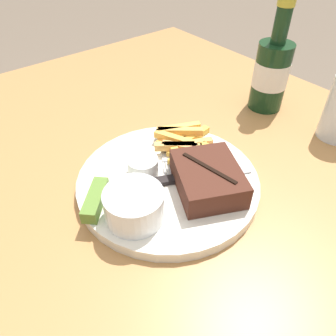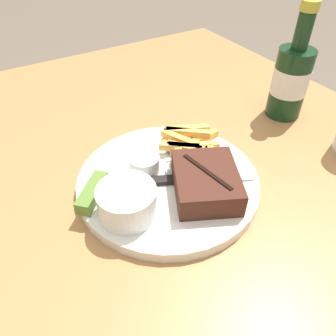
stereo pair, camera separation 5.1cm
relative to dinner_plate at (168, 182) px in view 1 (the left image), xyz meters
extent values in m
cube|color=#A87542|center=(0.00, 0.00, -0.03)|extent=(1.18, 1.00, 0.04)
cylinder|color=#A87542|center=(-0.53, 0.44, -0.41)|extent=(0.06, 0.06, 0.72)
cylinder|color=silver|center=(0.00, 0.00, 0.00)|extent=(0.29, 0.29, 0.01)
cylinder|color=white|center=(0.00, 0.00, 0.01)|extent=(0.29, 0.29, 0.00)
cube|color=#472319|center=(0.05, 0.03, 0.03)|extent=(0.14, 0.13, 0.04)
cube|color=black|center=(0.05, 0.03, 0.05)|extent=(0.10, 0.02, 0.00)
cube|color=gold|center=(-0.05, 0.09, 0.02)|extent=(0.02, 0.09, 0.01)
cube|color=#F3A145|center=(-0.05, 0.05, 0.02)|extent=(0.06, 0.03, 0.01)
cube|color=#ECAD46|center=(-0.06, 0.06, 0.03)|extent=(0.07, 0.04, 0.01)
cube|color=#E9A050|center=(-0.04, 0.08, 0.02)|extent=(0.04, 0.07, 0.01)
cube|color=gold|center=(-0.04, 0.06, 0.02)|extent=(0.05, 0.06, 0.01)
cube|color=#F3B154|center=(0.00, 0.05, 0.03)|extent=(0.04, 0.05, 0.01)
cube|color=gold|center=(-0.07, 0.08, 0.03)|extent=(0.06, 0.07, 0.01)
cube|color=yellow|center=(-0.02, 0.06, 0.02)|extent=(0.01, 0.08, 0.01)
cube|color=#EEAF42|center=(-0.01, 0.03, 0.03)|extent=(0.05, 0.03, 0.01)
cube|color=#EF9F3F|center=(-0.03, 0.05, 0.03)|extent=(0.04, 0.05, 0.01)
cube|color=#EAAD59|center=(-0.04, 0.05, 0.03)|extent=(0.05, 0.06, 0.01)
cube|color=#EBA056|center=(-0.03, 0.05, 0.03)|extent=(0.05, 0.04, 0.01)
cube|color=#E7BA4E|center=(-0.08, 0.09, 0.03)|extent=(0.04, 0.08, 0.01)
cube|color=#EEB445|center=(-0.05, 0.06, 0.02)|extent=(0.05, 0.07, 0.01)
cylinder|color=white|center=(0.03, -0.09, 0.03)|extent=(0.08, 0.08, 0.05)
cylinder|color=beige|center=(0.03, -0.09, 0.05)|extent=(0.08, 0.08, 0.01)
cylinder|color=silver|center=(-0.03, -0.02, 0.02)|extent=(0.05, 0.05, 0.03)
cylinder|color=#B22319|center=(-0.03, -0.02, 0.03)|extent=(0.04, 0.04, 0.01)
cube|color=#567A2D|center=(-0.02, -0.12, 0.02)|extent=(0.07, 0.07, 0.02)
cube|color=#B7B7BC|center=(-0.07, 0.05, 0.01)|extent=(0.09, 0.07, 0.00)
cube|color=#B7B7BC|center=(-0.02, 0.01, 0.01)|extent=(0.03, 0.02, 0.00)
cube|color=#B7B7BC|center=(-0.02, 0.01, 0.01)|extent=(0.03, 0.02, 0.00)
cube|color=#B7B7BC|center=(-0.01, 0.01, 0.01)|extent=(0.03, 0.02, 0.00)
cube|color=#B7B7BC|center=(0.04, 0.07, 0.01)|extent=(0.06, 0.11, 0.00)
cube|color=black|center=(0.01, -0.01, 0.01)|extent=(0.04, 0.06, 0.01)
cylinder|color=#143319|center=(-0.06, 0.32, 0.06)|extent=(0.07, 0.07, 0.14)
cylinder|color=silver|center=(-0.06, 0.32, 0.07)|extent=(0.07, 0.07, 0.05)
cylinder|color=#143319|center=(-0.06, 0.32, 0.16)|extent=(0.03, 0.03, 0.07)
cylinder|color=gold|center=(-0.06, 0.32, 0.20)|extent=(0.03, 0.03, 0.02)
camera|label=1|loc=(0.30, -0.24, 0.36)|focal=35.00mm
camera|label=2|loc=(0.33, -0.20, 0.36)|focal=35.00mm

